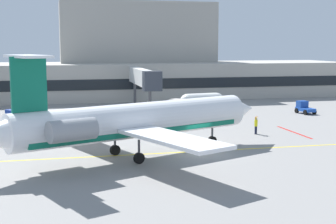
% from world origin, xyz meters
% --- Properties ---
extents(ground, '(120.00, 120.00, 0.11)m').
position_xyz_m(ground, '(0.00, 0.00, -0.05)').
color(ground, gray).
extents(terminal_building, '(70.21, 17.31, 17.32)m').
position_xyz_m(terminal_building, '(5.03, 49.11, 6.02)').
color(terminal_building, '#ADA89E').
rests_on(terminal_building, ground).
extents(jet_bridge_west, '(2.40, 17.19, 6.05)m').
position_xyz_m(jet_bridge_west, '(0.29, 30.69, 4.67)').
color(jet_bridge_west, silver).
rests_on(jet_bridge_west, ground).
extents(regional_jet, '(26.95, 22.44, 8.84)m').
position_xyz_m(regional_jet, '(-6.27, -0.52, 3.19)').
color(regional_jet, white).
rests_on(regional_jet, ground).
extents(baggage_tug, '(3.55, 3.42, 1.91)m').
position_xyz_m(baggage_tug, '(-16.99, 19.77, 0.88)').
color(baggage_tug, '#19389E').
rests_on(baggage_tug, ground).
extents(pushback_tractor, '(3.83, 4.12, 2.26)m').
position_xyz_m(pushback_tractor, '(3.93, 22.68, 1.02)').
color(pushback_tractor, silver).
rests_on(pushback_tractor, ground).
extents(belt_loader, '(2.09, 3.03, 1.72)m').
position_xyz_m(belt_loader, '(21.49, 21.19, 0.79)').
color(belt_loader, '#1E4CB2').
rests_on(belt_loader, ground).
extents(fuel_tank, '(6.85, 3.01, 2.61)m').
position_xyz_m(fuel_tank, '(8.23, 26.80, 1.45)').
color(fuel_tank, white).
rests_on(fuel_tank, ground).
extents(marshaller, '(0.66, 0.64, 1.94)m').
position_xyz_m(marshaller, '(8.49, 7.78, 0.99)').
color(marshaller, '#191E33').
rests_on(marshaller, ground).
extents(safety_cone_bravo, '(0.47, 0.47, 0.55)m').
position_xyz_m(safety_cone_bravo, '(-10.87, 6.57, 0.25)').
color(safety_cone_bravo, orange).
rests_on(safety_cone_bravo, ground).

